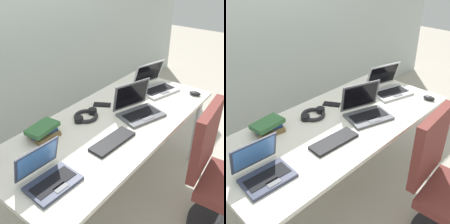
% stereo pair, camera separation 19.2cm
% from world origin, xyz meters
% --- Properties ---
extents(ground_plane, '(12.00, 12.00, 0.00)m').
position_xyz_m(ground_plane, '(0.00, 0.00, 0.00)').
color(ground_plane, '#B7AD9E').
extents(wall_back, '(6.00, 0.13, 2.60)m').
position_xyz_m(wall_back, '(-0.00, 1.10, 1.30)').
color(wall_back, '#B2BCB7').
rests_on(wall_back, ground_plane).
extents(desk, '(1.80, 0.80, 0.74)m').
position_xyz_m(desk, '(0.00, 0.00, 0.68)').
color(desk, silver).
rests_on(desk, ground_plane).
extents(laptop_near_mouse, '(0.38, 0.34, 0.23)m').
position_xyz_m(laptop_near_mouse, '(0.20, -0.09, 0.79)').
color(laptop_near_mouse, '#515459').
rests_on(laptop_near_mouse, desk).
extents(laptop_center, '(0.38, 0.36, 0.23)m').
position_xyz_m(laptop_center, '(0.65, 0.02, 0.79)').
color(laptop_center, '#B7BABC').
rests_on(laptop_center, desk).
extents(laptop_by_keyboard, '(0.28, 0.25, 0.20)m').
position_xyz_m(laptop_by_keyboard, '(-0.67, -0.10, 0.78)').
color(laptop_by_keyboard, '#33384C').
rests_on(laptop_by_keyboard, desk).
extents(external_keyboard, '(0.34, 0.14, 0.02)m').
position_xyz_m(external_keyboard, '(-0.20, -0.16, 0.75)').
color(external_keyboard, black).
rests_on(external_keyboard, desk).
extents(computer_mouse, '(0.07, 0.10, 0.03)m').
position_xyz_m(computer_mouse, '(0.76, -0.30, 0.76)').
color(computer_mouse, black).
rests_on(computer_mouse, desk).
extents(cell_phone, '(0.13, 0.15, 0.01)m').
position_xyz_m(cell_phone, '(0.14, 0.21, 0.74)').
color(cell_phone, black).
rests_on(cell_phone, desk).
extents(headphones, '(0.21, 0.18, 0.04)m').
position_xyz_m(headphones, '(-0.07, 0.18, 0.76)').
color(headphones, black).
rests_on(headphones, desk).
extents(book_stack, '(0.22, 0.18, 0.08)m').
position_xyz_m(book_stack, '(-0.42, 0.25, 0.78)').
color(book_stack, brown).
rests_on(book_stack, desk).
extents(office_chair, '(0.52, 0.55, 0.97)m').
position_xyz_m(office_chair, '(0.22, -0.78, 0.40)').
color(office_chair, black).
rests_on(office_chair, ground_plane).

